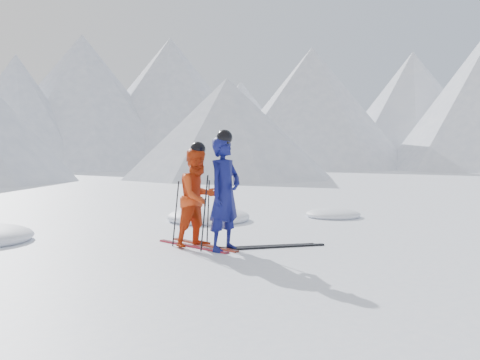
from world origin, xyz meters
TOP-DOWN VIEW (x-y plane):
  - ground at (0.00, 0.00)m, footprint 160.00×160.00m
  - mountain_range at (5.71, 35.31)m, footprint 106.15×62.94m
  - skier_blue at (-2.34, -0.38)m, footprint 0.79×0.64m
  - skier_red at (-2.48, 0.21)m, footprint 0.91×0.75m
  - pole_blue_left at (-2.64, -0.23)m, footprint 0.12×0.09m
  - pole_blue_right at (-2.09, -0.13)m, footprint 0.12×0.07m
  - pole_red_left at (-2.78, 0.46)m, footprint 0.11×0.09m
  - pole_red_right at (-2.18, 0.36)m, footprint 0.11×0.08m
  - ski_worn_left at (-2.60, 0.21)m, footprint 0.39×1.69m
  - ski_worn_right at (-2.36, 0.21)m, footprint 0.27×1.70m
  - ski_loose_a at (-1.56, -0.54)m, footprint 1.60×0.75m
  - ski_loose_b at (-1.46, -0.69)m, footprint 1.62×0.69m
  - snow_lumps at (-2.13, 2.74)m, footprint 9.51×2.96m

SIDE VIEW (x-z plane):
  - ground at x=0.00m, z-range 0.00..0.00m
  - snow_lumps at x=-2.13m, z-range -0.22..0.22m
  - ski_worn_left at x=-2.60m, z-range 0.00..0.03m
  - ski_worn_right at x=-2.36m, z-range 0.00..0.03m
  - ski_loose_a at x=-1.56m, z-range 0.00..0.03m
  - ski_loose_b at x=-1.46m, z-range 0.00..0.03m
  - pole_red_left at x=-2.78m, z-range 0.00..1.13m
  - pole_red_right at x=-2.18m, z-range 0.00..1.13m
  - pole_blue_right at x=-2.09m, z-range 0.00..1.25m
  - pole_blue_left at x=-2.64m, z-range 0.00..1.25m
  - skier_red at x=-2.48m, z-range 0.00..1.69m
  - skier_blue at x=-2.34m, z-range 0.00..1.88m
  - mountain_range at x=5.71m, z-range -1.04..14.49m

